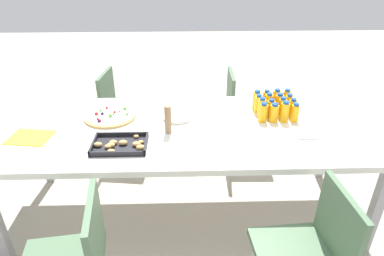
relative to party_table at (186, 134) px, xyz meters
The scene contains 27 objects.
ground_plane 0.69m from the party_table, ahead, with size 12.00×12.00×0.00m, color #B2A899.
party_table is the anchor object (origin of this frame).
chair_near_left 0.99m from the party_table, 122.99° to the right, with size 0.41×0.41×0.83m.
chair_near_right 1.04m from the party_table, 54.74° to the right, with size 0.45×0.45×0.83m.
chair_far_left 1.05m from the party_table, 125.99° to the left, with size 0.43×0.43×0.83m.
juice_bottle_0 0.81m from the party_table, 159.17° to the right, with size 0.06×0.06×0.15m.
juice_bottle_1 0.74m from the party_table, 157.21° to the right, with size 0.06×0.06×0.15m.
juice_bottle_2 0.67m from the party_table, 154.55° to the right, with size 0.05×0.05×0.14m.
juice_bottle_3 0.61m from the party_table, 151.80° to the right, with size 0.06×0.06×0.14m.
juice_bottle_4 0.78m from the party_table, 164.26° to the right, with size 0.06×0.06×0.14m.
juice_bottle_5 0.72m from the party_table, 163.01° to the right, with size 0.06×0.06×0.15m.
juice_bottle_6 0.65m from the party_table, 160.46° to the right, with size 0.06×0.06×0.15m.
juice_bottle_7 0.58m from the party_table, 158.44° to the right, with size 0.05×0.05×0.14m.
juice_bottle_8 0.77m from the party_table, 169.77° to the right, with size 0.06×0.06×0.14m.
juice_bottle_9 0.70m from the party_table, 168.82° to the right, with size 0.06×0.06×0.15m.
juice_bottle_10 0.62m from the party_table, 167.62° to the right, with size 0.06×0.06×0.14m.
juice_bottle_11 0.56m from the party_table, 166.16° to the right, with size 0.06×0.06×0.15m.
juice_bottle_12 0.76m from the party_table, behind, with size 0.05×0.05×0.14m.
juice_bottle_13 0.69m from the party_table, behind, with size 0.06×0.06×0.15m.
juice_bottle_14 0.62m from the party_table, behind, with size 0.06×0.06×0.14m.
juice_bottle_15 0.55m from the party_table, behind, with size 0.06×0.06×0.14m.
fruit_pizza 0.56m from the party_table, 16.60° to the right, with size 0.36×0.36×0.05m.
snack_tray 0.47m from the party_table, 30.83° to the left, with size 0.33×0.24×0.04m.
plate_stack 0.16m from the party_table, 64.86° to the right, with size 0.21×0.21×0.02m.
napkin_stack 0.78m from the party_table, behind, with size 0.15×0.15×0.01m, color white.
cardboard_tube 0.20m from the party_table, 30.62° to the left, with size 0.04×0.04×0.19m, color #9E7A56.
paper_folder 1.00m from the party_table, ahead, with size 0.26×0.20×0.01m, color yellow.
Camera 1 is at (0.02, 2.00, 1.84)m, focal length 31.66 mm.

